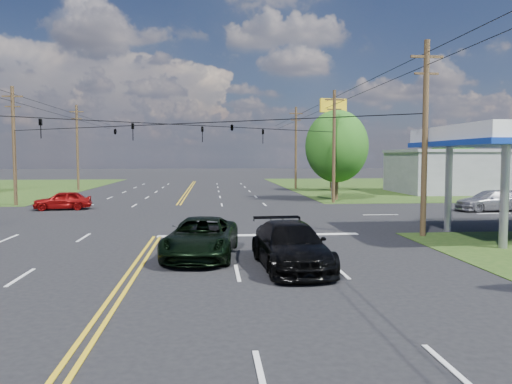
{
  "coord_description": "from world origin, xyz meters",
  "views": [
    {
      "loc": [
        2.64,
        -20.46,
        3.89
      ],
      "look_at": [
        5.03,
        6.0,
        2.03
      ],
      "focal_mm": 35.0,
      "sensor_mm": 36.0,
      "label": 1
    }
  ],
  "objects": [
    {
      "name": "power_lines",
      "position": [
        0.0,
        10.0,
        8.6
      ],
      "size": [
        26.04,
        100.0,
        0.64
      ],
      "color": "black",
      "rests_on": "ground"
    },
    {
      "name": "polesign_ne",
      "position": [
        13.74,
        24.4,
        7.31
      ],
      "size": [
        2.53,
        0.59,
        9.19
      ],
      "color": "#A5A5AA",
      "rests_on": "ground"
    },
    {
      "name": "grass_ne",
      "position": [
        35.0,
        44.0,
        0.0
      ],
      "size": [
        46.0,
        48.0,
        0.03
      ],
      "primitive_type": "cube",
      "color": "#1F3C13",
      "rests_on": "ground"
    },
    {
      "name": "span_wire_signals",
      "position": [
        0.0,
        12.0,
        6.0
      ],
      "size": [
        26.0,
        18.0,
        1.13
      ],
      "color": "black",
      "rests_on": "ground"
    },
    {
      "name": "suv_black",
      "position": [
        5.42,
        -3.35,
        0.79
      ],
      "size": [
        2.57,
        5.6,
        1.59
      ],
      "primitive_type": "imported",
      "rotation": [
        0.0,
        0.0,
        0.06
      ],
      "color": "black",
      "rests_on": "ground"
    },
    {
      "name": "pickup_dkgreen",
      "position": [
        2.25,
        -1.17,
        0.76
      ],
      "size": [
        3.19,
        5.77,
        1.53
      ],
      "primitive_type": "imported",
      "rotation": [
        0.0,
        0.0,
        -0.12
      ],
      "color": "black",
      "rests_on": "ground"
    },
    {
      "name": "pole_right_far",
      "position": [
        13.0,
        40.0,
        5.17
      ],
      "size": [
        1.6,
        0.28,
        10.0
      ],
      "color": "#3C2A19",
      "rests_on": "ground"
    },
    {
      "name": "pole_left_far",
      "position": [
        -13.0,
        40.0,
        5.17
      ],
      "size": [
        1.6,
        0.28,
        10.0
      ],
      "color": "#3C2A19",
      "rests_on": "ground"
    },
    {
      "name": "sedan_far",
      "position": [
        22.76,
        13.75,
        0.75
      ],
      "size": [
        5.4,
        2.71,
        1.5
      ],
      "primitive_type": "imported",
      "rotation": [
        0.0,
        0.0,
        -1.45
      ],
      "color": "#9F9FA4",
      "rests_on": "ground"
    },
    {
      "name": "pole_se",
      "position": [
        13.0,
        3.0,
        4.92
      ],
      "size": [
        1.6,
        0.28,
        9.5
      ],
      "color": "#3C2A19",
      "rests_on": "ground"
    },
    {
      "name": "stop_bar",
      "position": [
        5.0,
        4.0,
        0.0
      ],
      "size": [
        10.0,
        0.5,
        0.02
      ],
      "primitive_type": "cube",
      "color": "silver",
      "rests_on": "ground"
    },
    {
      "name": "pole_ne",
      "position": [
        13.0,
        21.0,
        4.92
      ],
      "size": [
        1.6,
        0.28,
        9.5
      ],
      "color": "#3C2A19",
      "rests_on": "ground"
    },
    {
      "name": "tree_right_a",
      "position": [
        14.0,
        24.0,
        4.87
      ],
      "size": [
        5.7,
        5.7,
        8.18
      ],
      "color": "#3C2A19",
      "rests_on": "ground"
    },
    {
      "name": "tree_far_r",
      "position": [
        34.0,
        42.0,
        4.54
      ],
      "size": [
        5.32,
        5.32,
        7.63
      ],
      "color": "#3C2A19",
      "rests_on": "ground"
    },
    {
      "name": "ground",
      "position": [
        0.0,
        12.0,
        0.0
      ],
      "size": [
        280.0,
        280.0,
        0.0
      ],
      "primitive_type": "plane",
      "color": "black",
      "rests_on": "ground"
    },
    {
      "name": "retail_ne",
      "position": [
        30.0,
        32.0,
        2.2
      ],
      "size": [
        14.0,
        10.0,
        4.4
      ],
      "primitive_type": "cube",
      "color": "slate",
      "rests_on": "ground"
    },
    {
      "name": "sedan_red",
      "position": [
        -8.31,
        17.39,
        0.7
      ],
      "size": [
        4.29,
        2.19,
        1.4
      ],
      "primitive_type": "imported",
      "rotation": [
        0.0,
        0.0,
        -1.43
      ],
      "color": "maroon",
      "rests_on": "ground"
    },
    {
      "name": "tree_right_b",
      "position": [
        16.5,
        36.0,
        4.22
      ],
      "size": [
        4.94,
        4.94,
        7.09
      ],
      "color": "#3C2A19",
      "rests_on": "ground"
    },
    {
      "name": "pole_nw",
      "position": [
        -13.0,
        21.0,
        4.92
      ],
      "size": [
        1.6,
        0.28,
        9.5
      ],
      "color": "#3C2A19",
      "rests_on": "ground"
    }
  ]
}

